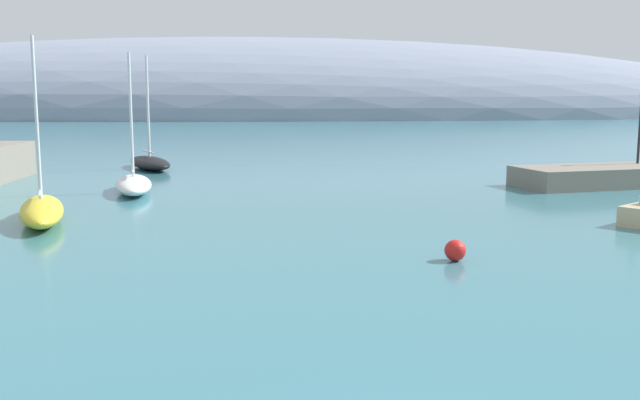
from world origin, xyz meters
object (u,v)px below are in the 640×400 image
at_px(sailboat_white_outer_mooring, 134,184).
at_px(mooring_buoy_red, 455,250).
at_px(sailboat_yellow_end_of_line, 42,210).
at_px(harbor_lamp_post, 640,120).
at_px(sailboat_black_near_shore, 150,162).

height_order(sailboat_white_outer_mooring, mooring_buoy_red, sailboat_white_outer_mooring).
relative_size(sailboat_yellow_end_of_line, harbor_lamp_post, 1.79).
bearing_deg(mooring_buoy_red, harbor_lamp_post, 50.43).
height_order(sailboat_yellow_end_of_line, mooring_buoy_red, sailboat_yellow_end_of_line).
relative_size(sailboat_white_outer_mooring, sailboat_yellow_end_of_line, 0.98).
xyz_separation_m(sailboat_yellow_end_of_line, mooring_buoy_red, (16.26, -8.36, -0.22)).
height_order(sailboat_white_outer_mooring, harbor_lamp_post, sailboat_white_outer_mooring).
distance_m(sailboat_white_outer_mooring, sailboat_yellow_end_of_line, 9.85).
height_order(sailboat_black_near_shore, sailboat_yellow_end_of_line, sailboat_black_near_shore).
bearing_deg(sailboat_yellow_end_of_line, sailboat_black_near_shore, -18.42).
height_order(sailboat_black_near_shore, sailboat_white_outer_mooring, sailboat_black_near_shore).
xyz_separation_m(sailboat_black_near_shore, sailboat_white_outer_mooring, (1.35, -13.44, -0.02)).
xyz_separation_m(sailboat_black_near_shore, mooring_buoy_red, (15.49, -31.42, -0.18)).
xyz_separation_m(sailboat_yellow_end_of_line, harbor_lamp_post, (33.50, 12.49, 3.41)).
relative_size(sailboat_yellow_end_of_line, mooring_buoy_red, 11.11).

